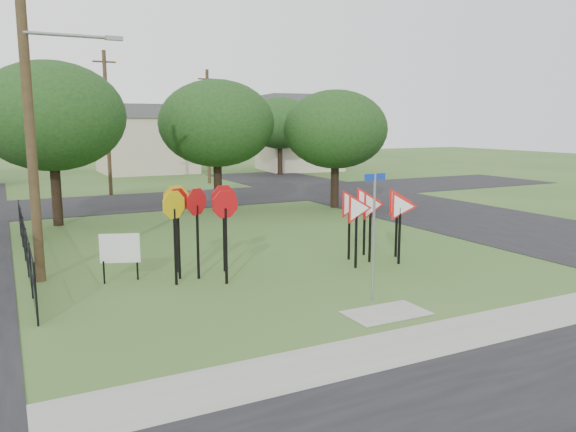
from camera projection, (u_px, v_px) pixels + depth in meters
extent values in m
plane|color=#325620|center=(334.00, 288.00, 15.73)|extent=(140.00, 140.00, 0.00)
cube|color=gray|center=(437.00, 338.00, 12.04)|extent=(30.00, 1.60, 0.02)
cube|color=#325620|center=(479.00, 359.00, 10.98)|extent=(30.00, 0.80, 0.02)
cube|color=black|center=(428.00, 210.00, 29.89)|extent=(8.00, 50.00, 0.02)
cube|color=black|center=(158.00, 201.00, 33.32)|extent=(60.00, 8.00, 0.02)
cube|color=gray|center=(386.00, 313.00, 13.62)|extent=(2.00, 1.20, 0.02)
cylinder|color=gray|center=(373.00, 238.00, 14.41)|extent=(0.07, 0.07, 3.31)
cube|color=#0E2E9E|center=(375.00, 177.00, 14.15)|extent=(0.68, 0.09, 0.18)
cube|color=black|center=(198.00, 242.00, 16.51)|extent=(0.07, 0.07, 2.20)
cube|color=black|center=(224.00, 237.00, 17.34)|extent=(0.07, 0.07, 2.20)
cube|color=black|center=(226.00, 246.00, 15.98)|extent=(0.07, 0.07, 2.20)
cube|color=black|center=(175.00, 247.00, 15.87)|extent=(0.07, 0.07, 2.20)
cube|color=black|center=(177.00, 237.00, 17.23)|extent=(0.07, 0.07, 2.20)
cube|color=black|center=(179.00, 243.00, 16.49)|extent=(0.07, 0.07, 2.20)
cube|color=black|center=(356.00, 239.00, 17.77)|extent=(0.06, 0.06, 1.86)
cube|color=black|center=(370.00, 235.00, 18.50)|extent=(0.06, 0.06, 1.86)
cube|color=black|center=(399.00, 236.00, 18.28)|extent=(0.06, 0.06, 1.86)
cube|color=black|center=(349.00, 233.00, 18.87)|extent=(0.06, 0.06, 1.86)
cube|color=black|center=(364.00, 229.00, 19.51)|extent=(0.06, 0.06, 1.86)
cube|color=black|center=(396.00, 230.00, 19.24)|extent=(0.06, 0.06, 1.86)
cube|color=black|center=(104.00, 272.00, 16.09)|extent=(0.05, 0.05, 0.67)
cube|color=black|center=(137.00, 269.00, 16.52)|extent=(0.05, 0.05, 0.67)
cube|color=silver|center=(120.00, 248.00, 16.20)|extent=(1.09, 0.43, 0.86)
cylinder|color=#493921|center=(28.00, 107.00, 15.61)|extent=(0.28, 0.28, 10.00)
cylinder|color=gray|center=(70.00, 35.00, 15.73)|extent=(2.40, 0.10, 0.10)
cube|color=gray|center=(114.00, 38.00, 16.26)|extent=(0.50, 0.18, 0.12)
cylinder|color=#493921|center=(107.00, 124.00, 35.21)|extent=(0.24, 0.24, 9.00)
cube|color=#493921|center=(104.00, 62.00, 34.58)|extent=(1.40, 0.10, 0.10)
cylinder|color=#493921|center=(208.00, 127.00, 42.34)|extent=(0.24, 0.24, 8.50)
cube|color=#493921|center=(207.00, 79.00, 41.76)|extent=(1.40, 0.10, 0.10)
cylinder|color=black|center=(36.00, 294.00, 12.65)|extent=(0.05, 0.05, 1.50)
cylinder|color=black|center=(31.00, 271.00, 14.68)|extent=(0.05, 0.05, 1.50)
cylinder|color=black|center=(27.00, 253.00, 16.70)|extent=(0.05, 0.05, 1.50)
cylinder|color=black|center=(24.00, 239.00, 18.72)|extent=(0.05, 0.05, 1.50)
cylinder|color=black|center=(22.00, 228.00, 20.74)|extent=(0.05, 0.05, 1.50)
cylinder|color=black|center=(20.00, 218.00, 22.77)|extent=(0.05, 0.05, 1.50)
cube|color=black|center=(24.00, 223.00, 17.59)|extent=(0.03, 11.50, 0.03)
cube|color=black|center=(26.00, 245.00, 17.71)|extent=(0.03, 11.50, 0.03)
cube|color=black|center=(26.00, 245.00, 17.71)|extent=(0.01, 11.50, 1.50)
cube|color=beige|center=(146.00, 145.00, 52.29)|extent=(8.00, 8.00, 5.00)
cube|color=#515156|center=(145.00, 112.00, 51.78)|extent=(8.40, 8.40, 1.20)
cube|color=beige|center=(299.00, 139.00, 54.95)|extent=(7.91, 7.91, 6.00)
cube|color=#515156|center=(299.00, 102.00, 54.36)|extent=(8.30, 8.30, 1.20)
cylinder|color=black|center=(57.00, 197.00, 25.15)|extent=(0.44, 0.44, 2.62)
ellipsoid|color=#163314|center=(51.00, 116.00, 24.57)|extent=(6.40, 6.40, 4.80)
cylinder|color=black|center=(218.00, 187.00, 29.62)|extent=(0.44, 0.44, 2.45)
ellipsoid|color=#163314|center=(217.00, 123.00, 29.07)|extent=(6.00, 6.00, 4.50)
cylinder|color=black|center=(335.00, 187.00, 30.55)|extent=(0.44, 0.44, 2.27)
ellipsoid|color=#163314|center=(335.00, 129.00, 30.05)|extent=(5.60, 5.60, 4.20)
cylinder|color=black|center=(280.00, 161.00, 49.93)|extent=(0.44, 0.44, 2.45)
ellipsoid|color=#163314|center=(280.00, 123.00, 49.39)|extent=(6.00, 6.00, 4.50)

